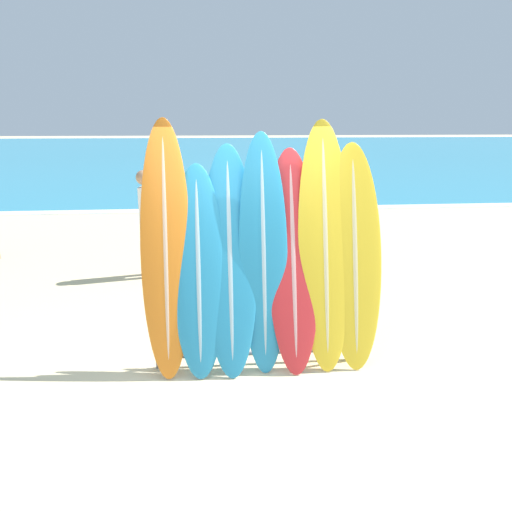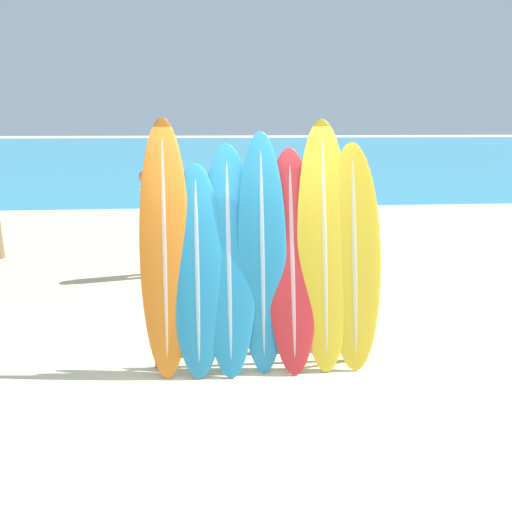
% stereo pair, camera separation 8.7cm
% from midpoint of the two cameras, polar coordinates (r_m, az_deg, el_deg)
% --- Properties ---
extents(ground_plane, '(160.00, 160.00, 0.00)m').
position_cam_midpoint_polar(ground_plane, '(5.37, -2.56, -13.28)').
color(ground_plane, beige).
extents(ocean_water, '(120.00, 60.00, 0.01)m').
position_cam_midpoint_polar(ocean_water, '(43.90, -5.44, 11.92)').
color(ocean_water, teal).
rests_on(ocean_water, ground_plane).
extents(surfboard_rack, '(2.31, 0.04, 0.97)m').
position_cam_midpoint_polar(surfboard_rack, '(5.36, 0.38, -7.16)').
color(surfboard_rack, slate).
rests_on(surfboard_rack, ground_plane).
extents(surfboard_slot_0, '(0.51, 0.74, 2.60)m').
position_cam_midpoint_polar(surfboard_slot_0, '(5.16, -10.75, 0.83)').
color(surfboard_slot_0, orange).
rests_on(surfboard_slot_0, ground_plane).
extents(surfboard_slot_1, '(0.55, 0.69, 2.15)m').
position_cam_midpoint_polar(surfboard_slot_1, '(5.14, -7.07, -1.69)').
color(surfboard_slot_1, teal).
rests_on(surfboard_slot_1, ground_plane).
extents(surfboard_slot_2, '(0.56, 0.80, 2.34)m').
position_cam_midpoint_polar(surfboard_slot_2, '(5.16, -3.49, -0.44)').
color(surfboard_slot_2, teal).
rests_on(surfboard_slot_2, ground_plane).
extents(surfboard_slot_3, '(0.51, 0.62, 2.46)m').
position_cam_midpoint_polar(surfboard_slot_3, '(5.16, 0.37, 0.30)').
color(surfboard_slot_3, teal).
rests_on(surfboard_slot_3, ground_plane).
extents(surfboard_slot_4, '(0.55, 0.77, 2.29)m').
position_cam_midpoint_polar(surfboard_slot_4, '(5.22, 3.79, -0.50)').
color(surfboard_slot_4, red).
rests_on(surfboard_slot_4, ground_plane).
extents(surfboard_slot_5, '(0.57, 0.75, 2.59)m').
position_cam_midpoint_polar(surfboard_slot_5, '(5.27, 7.42, 1.19)').
color(surfboard_slot_5, yellow).
rests_on(surfboard_slot_5, ground_plane).
extents(surfboard_slot_6, '(0.59, 0.66, 2.35)m').
position_cam_midpoint_polar(surfboard_slot_6, '(5.35, 10.73, -0.05)').
color(surfboard_slot_6, yellow).
rests_on(surfboard_slot_6, ground_plane).
extents(person_near_water, '(0.31, 0.26, 1.79)m').
position_cam_midpoint_polar(person_near_water, '(8.55, 0.15, 4.62)').
color(person_near_water, '#A87A5B').
rests_on(person_near_water, ground_plane).
extents(person_mid_beach, '(0.21, 0.26, 1.56)m').
position_cam_midpoint_polar(person_mid_beach, '(12.09, 2.13, 7.15)').
color(person_mid_beach, tan).
rests_on(person_mid_beach, ground_plane).
extents(person_far_left, '(0.24, 0.30, 1.79)m').
position_cam_midpoint_polar(person_far_left, '(8.46, -12.78, 4.08)').
color(person_far_left, '#A87A5B').
rests_on(person_far_left, ground_plane).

